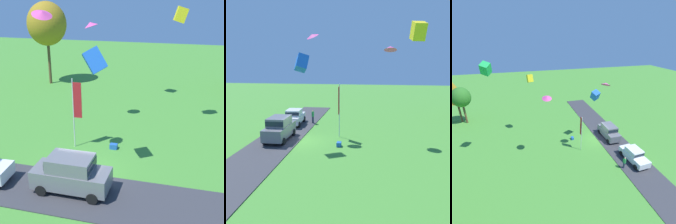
# 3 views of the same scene
# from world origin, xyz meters

# --- Properties ---
(ground_plane) EXTENTS (120.00, 120.00, 0.00)m
(ground_plane) POSITION_xyz_m (0.00, 0.00, 0.00)
(ground_plane) COLOR #478E33
(pavement_strip) EXTENTS (36.00, 4.40, 0.06)m
(pavement_strip) POSITION_xyz_m (0.00, -2.25, 0.03)
(pavement_strip) COLOR #38383D
(pavement_strip) RESTS_ON ground
(car_sedan_far_end) EXTENTS (4.50, 2.17, 1.84)m
(car_sedan_far_end) POSITION_xyz_m (-6.26, -2.48, 1.04)
(car_sedan_far_end) COLOR white
(car_sedan_far_end) RESTS_ON ground
(car_suv_by_flagpole) EXTENTS (4.60, 2.05, 2.28)m
(car_suv_by_flagpole) POSITION_xyz_m (-0.06, -2.07, 1.30)
(car_suv_by_flagpole) COLOR slate
(car_suv_by_flagpole) RESTS_ON ground
(person_watching_sky) EXTENTS (0.36, 0.24, 1.71)m
(person_watching_sky) POSITION_xyz_m (-7.19, -0.42, 0.88)
(person_watching_sky) COLOR #2D334C
(person_watching_sky) RESTS_ON ground
(flag_banner) EXTENTS (0.71, 0.08, 5.44)m
(flag_banner) POSITION_xyz_m (-1.78, 3.54, 3.45)
(flag_banner) COLOR silver
(flag_banner) RESTS_ON ground
(cooler_box) EXTENTS (0.56, 0.40, 0.40)m
(cooler_box) POSITION_xyz_m (1.00, 3.91, 0.20)
(cooler_box) COLOR blue
(cooler_box) RESTS_ON ground
(kite_box_trailing_tail) EXTENTS (1.25, 1.03, 1.35)m
(kite_box_trailing_tail) POSITION_xyz_m (5.06, 9.73, 9.58)
(kite_box_trailing_tail) COLOR yellow
(kite_box_near_flag) EXTENTS (1.78, 1.38, 1.84)m
(kite_box_near_flag) POSITION_xyz_m (0.70, 0.54, 7.46)
(kite_box_near_flag) COLOR blue
(kite_delta_mid_center) EXTENTS (1.28, 1.23, 0.71)m
(kite_delta_mid_center) POSITION_xyz_m (-2.09, 8.37, 8.80)
(kite_delta_mid_center) COLOR #EA4C9E
(kite_delta_topmost) EXTENTS (1.72, 1.72, 0.76)m
(kite_delta_topmost) POSITION_xyz_m (-2.59, 0.77, 10.07)
(kite_delta_topmost) COLOR #EA4C9E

